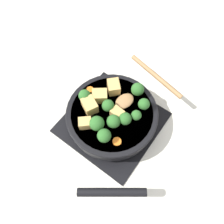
{
  "coord_description": "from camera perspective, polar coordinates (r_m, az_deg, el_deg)",
  "views": [
    {
      "loc": [
        -0.25,
        -0.18,
        0.71
      ],
      "look_at": [
        0.0,
        0.0,
        0.08
      ],
      "focal_mm": 35.0,
      "sensor_mm": 36.0,
      "label": 1
    }
  ],
  "objects": [
    {
      "name": "tofu_cube_east_chunk",
      "position": [
        0.72,
        0.45,
        6.55
      ],
      "size": [
        0.06,
        0.06,
        0.04
      ],
      "primitive_type": "cube",
      "rotation": [
        0.0,
        0.0,
        3.94
      ],
      "color": "tan",
      "rests_on": "skillet_pan"
    },
    {
      "name": "broccoli_floret_south_cluster",
      "position": [
        0.7,
        -7.14,
        4.25
      ],
      "size": [
        0.04,
        0.04,
        0.05
      ],
      "color": "#709956",
      "rests_on": "skillet_pan"
    },
    {
      "name": "tofu_cube_west_chunk",
      "position": [
        0.69,
        -5.84,
        1.69
      ],
      "size": [
        0.06,
        0.06,
        0.04
      ],
      "primitive_type": "cube",
      "rotation": [
        0.0,
        0.0,
        4.26
      ],
      "color": "tan",
      "rests_on": "skillet_pan"
    },
    {
      "name": "broccoli_floret_tall_stem",
      "position": [
        0.71,
        6.71,
        5.89
      ],
      "size": [
        0.04,
        0.04,
        0.05
      ],
      "color": "#709956",
      "rests_on": "skillet_pan"
    },
    {
      "name": "broccoli_floret_mid_floret",
      "position": [
        0.68,
        -1.19,
        1.5
      ],
      "size": [
        0.04,
        0.04,
        0.05
      ],
      "color": "#709956",
      "rests_on": "skillet_pan"
    },
    {
      "name": "broccoli_floret_west_rim",
      "position": [
        0.67,
        6.36,
        -0.88
      ],
      "size": [
        0.03,
        0.03,
        0.04
      ],
      "color": "#709956",
      "rests_on": "skillet_pan"
    },
    {
      "name": "tofu_cube_center_large",
      "position": [
        0.67,
        -7.02,
        -2.9
      ],
      "size": [
        0.05,
        0.05,
        0.03
      ],
      "primitive_type": "cube",
      "rotation": [
        0.0,
        0.0,
        5.45
      ],
      "color": "tan",
      "rests_on": "skillet_pan"
    },
    {
      "name": "wooden_spoon",
      "position": [
        0.74,
        7.99,
        6.58
      ],
      "size": [
        0.21,
        0.23,
        0.02
      ],
      "color": "#A87A4C",
      "rests_on": "skillet_pan"
    },
    {
      "name": "skillet_pan",
      "position": [
        0.72,
        -0.0,
        -1.09
      ],
      "size": [
        0.41,
        0.38,
        0.06
      ],
      "color": "black",
      "rests_on": "front_burner_grate"
    },
    {
      "name": "tofu_cube_back_piece",
      "position": [
        0.7,
        -3.2,
        4.16
      ],
      "size": [
        0.06,
        0.06,
        0.04
      ],
      "primitive_type": "cube",
      "rotation": [
        0.0,
        0.0,
        2.23
      ],
      "color": "tan",
      "rests_on": "skillet_pan"
    },
    {
      "name": "broccoli_floret_east_rim",
      "position": [
        0.65,
        -3.98,
        -2.99
      ],
      "size": [
        0.05,
        0.05,
        0.05
      ],
      "color": "#709956",
      "rests_on": "skillet_pan"
    },
    {
      "name": "ground_plane",
      "position": [
        0.77,
        0.0,
        -2.74
      ],
      "size": [
        2.4,
        2.4,
        0.0
      ],
      "primitive_type": "plane",
      "color": "silver"
    },
    {
      "name": "broccoli_floret_north_edge",
      "position": [
        0.65,
        0.4,
        -2.47
      ],
      "size": [
        0.04,
        0.04,
        0.05
      ],
      "color": "#709956",
      "rests_on": "skillet_pan"
    },
    {
      "name": "front_burner_grate",
      "position": [
        0.76,
        0.0,
        -2.38
      ],
      "size": [
        0.31,
        0.31,
        0.03
      ],
      "color": "black",
      "rests_on": "ground_plane"
    },
    {
      "name": "tofu_cube_near_handle",
      "position": [
        0.68,
        1.45,
        -0.27
      ],
      "size": [
        0.03,
        0.04,
        0.03
      ],
      "primitive_type": "cube",
      "rotation": [
        0.0,
        0.0,
        1.49
      ],
      "color": "tan",
      "rests_on": "skillet_pan"
    },
    {
      "name": "broccoli_floret_near_spoon",
      "position": [
        0.66,
        3.47,
        -1.8
      ],
      "size": [
        0.04,
        0.04,
        0.05
      ],
      "color": "#709956",
      "rests_on": "skillet_pan"
    },
    {
      "name": "broccoli_floret_center_top",
      "position": [
        0.64,
        -2.07,
        -6.19
      ],
      "size": [
        0.04,
        0.04,
        0.05
      ],
      "color": "#709956",
      "rests_on": "skillet_pan"
    },
    {
      "name": "broccoli_floret_small_inner",
      "position": [
        0.69,
        8.32,
        2.04
      ],
      "size": [
        0.04,
        0.04,
        0.04
      ],
      "color": "#709956",
      "rests_on": "skillet_pan"
    },
    {
      "name": "carrot_slice_orange_thin",
      "position": [
        0.66,
        1.29,
        -7.7
      ],
      "size": [
        0.03,
        0.03,
        0.01
      ],
      "primitive_type": "cylinder",
      "color": "orange",
      "rests_on": "skillet_pan"
    },
    {
      "name": "carrot_slice_near_center",
      "position": [
        0.74,
        -5.75,
        5.87
      ],
      "size": [
        0.02,
        0.02,
        0.01
      ],
      "primitive_type": "cylinder",
      "color": "orange",
      "rests_on": "skillet_pan"
    }
  ]
}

